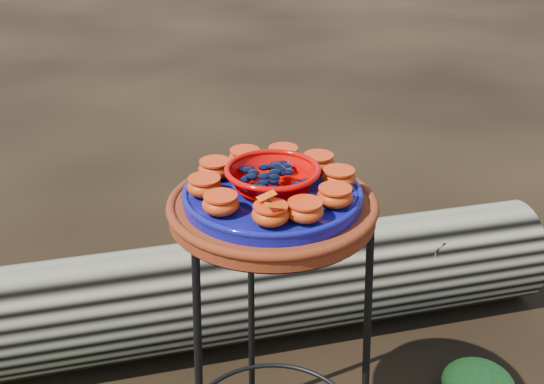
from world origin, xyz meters
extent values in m
cylinder|color=#56140E|center=(0.00, 0.00, 0.72)|extent=(0.41, 0.41, 0.03)
cylinder|color=#020E43|center=(0.00, 0.00, 0.74)|extent=(0.35, 0.35, 0.02)
ellipsoid|color=#B5420C|center=(-0.04, -0.13, 0.77)|extent=(0.07, 0.07, 0.04)
ellipsoid|color=#B5420C|center=(0.03, -0.13, 0.77)|extent=(0.07, 0.07, 0.04)
ellipsoid|color=#B5420C|center=(0.10, -0.09, 0.77)|extent=(0.07, 0.07, 0.04)
ellipsoid|color=#B5420C|center=(0.13, -0.01, 0.77)|extent=(0.07, 0.07, 0.04)
ellipsoid|color=#B5420C|center=(0.11, 0.06, 0.77)|extent=(0.07, 0.07, 0.04)
ellipsoid|color=#B5420C|center=(0.05, 0.12, 0.77)|extent=(0.07, 0.07, 0.04)
ellipsoid|color=#B5420C|center=(-0.03, 0.13, 0.77)|extent=(0.07, 0.07, 0.04)
ellipsoid|color=#B5420C|center=(-0.10, 0.09, 0.77)|extent=(0.07, 0.07, 0.04)
ellipsoid|color=#B5420C|center=(-0.13, 0.01, 0.77)|extent=(0.07, 0.07, 0.04)
ellipsoid|color=#B5420C|center=(-0.11, -0.06, 0.77)|extent=(0.07, 0.07, 0.04)
ellipsoid|color=#216721|center=(0.60, 0.09, 0.05)|extent=(0.20, 0.20, 0.10)
ellipsoid|color=#216721|center=(-0.04, 0.59, 0.09)|extent=(0.36, 0.36, 0.18)
camera|label=1|loc=(-0.30, -1.15, 1.35)|focal=45.00mm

